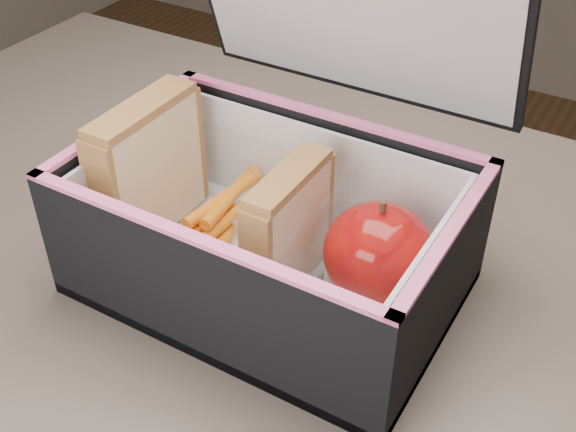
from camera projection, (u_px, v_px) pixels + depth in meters
name	position (u px, v px, depth m)	size (l,w,h in m)	color
lunch_bag	(273.00, 220.00, 0.54)	(0.28, 0.24, 0.28)	black
plastic_tub	(217.00, 217.00, 0.56)	(0.18, 0.13, 0.07)	white
sandwich_left	(149.00, 168.00, 0.57)	(0.03, 0.10, 0.11)	tan
sandwich_right	(289.00, 228.00, 0.53)	(0.02, 0.09, 0.10)	tan
carrot_sticks	(208.00, 234.00, 0.57)	(0.04, 0.15, 0.03)	#EA6208
paper_napkin	(372.00, 295.00, 0.54)	(0.07, 0.08, 0.01)	white
red_apple	(379.00, 253.00, 0.51)	(0.10, 0.10, 0.08)	maroon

